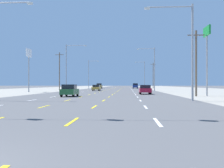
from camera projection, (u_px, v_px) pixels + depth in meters
ground_plane at (112, 91)px, 70.41m from camera, size 572.00×572.00×0.00m
lot_apron_left at (17, 90)px, 71.81m from camera, size 28.00×440.00×0.01m
lot_apron_right at (210, 91)px, 69.02m from camera, size 28.00×440.00×0.01m
lane_markings at (117, 88)px, 108.85m from camera, size 10.64×227.60×0.01m
signal_span_wire at (42, 5)px, 13.65m from camera, size 27.64×0.53×8.86m
hatchback_inner_left_nearest at (70, 90)px, 35.08m from camera, size 1.72×3.90×1.54m
sedan_far_right_near at (145, 89)px, 43.95m from camera, size 1.80×4.50×1.46m
sedan_inner_left_mid at (96, 88)px, 67.95m from camera, size 1.80×4.50×1.46m
suv_far_right_midfar at (135, 86)px, 105.36m from camera, size 1.98×4.90×1.98m
suv_far_left_far at (99, 86)px, 107.33m from camera, size 1.98×4.90×1.98m
pole_sign_left_row_1 at (29, 58)px, 55.81m from camera, size 0.24×2.79×8.75m
pole_sign_right_row_1 at (207, 42)px, 37.16m from camera, size 0.24×2.78×9.35m
streetlight_right_row_0 at (187, 44)px, 26.04m from camera, size 4.62×0.26×9.15m
streetlight_left_row_1 at (68, 64)px, 63.80m from camera, size 4.85×0.26×10.82m
streetlight_right_row_1 at (153, 66)px, 62.71m from camera, size 4.11×0.26×9.95m
streetlight_left_row_2 at (90, 72)px, 100.49m from camera, size 3.76×0.26×10.37m
streetlight_right_row_2 at (144, 73)px, 99.38m from camera, size 3.67×0.26×9.88m
utility_pole_right_row_0 at (196, 62)px, 35.73m from camera, size 2.20×0.26×8.54m
utility_pole_left_row_1 at (59, 71)px, 73.10m from camera, size 2.20×0.26×10.03m
utility_pole_right_row_2 at (153, 75)px, 108.23m from camera, size 2.20×0.26×10.05m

